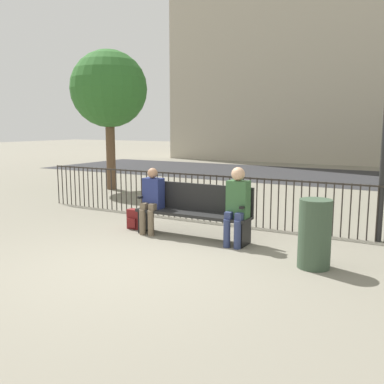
{
  "coord_description": "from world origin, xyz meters",
  "views": [
    {
      "loc": [
        3.48,
        -4.5,
        1.91
      ],
      "look_at": [
        0.0,
        1.73,
        0.8
      ],
      "focal_mm": 40.0,
      "sensor_mm": 36.0,
      "label": 1
    }
  ],
  "objects_px": {
    "seated_person_1": "(237,202)",
    "tree_2": "(109,90)",
    "park_bench": "(194,208)",
    "trash_bin": "(315,234)",
    "seated_person_0": "(152,197)",
    "backpack": "(135,219)"
  },
  "relations": [
    {
      "from": "park_bench",
      "to": "seated_person_1",
      "type": "relative_size",
      "value": 1.64
    },
    {
      "from": "tree_2",
      "to": "trash_bin",
      "type": "relative_size",
      "value": 4.36
    },
    {
      "from": "trash_bin",
      "to": "seated_person_1",
      "type": "bearing_deg",
      "value": 159.84
    },
    {
      "from": "park_bench",
      "to": "seated_person_1",
      "type": "xyz_separation_m",
      "value": [
        0.85,
        -0.13,
        0.21
      ]
    },
    {
      "from": "seated_person_0",
      "to": "backpack",
      "type": "relative_size",
      "value": 3.18
    },
    {
      "from": "trash_bin",
      "to": "park_bench",
      "type": "bearing_deg",
      "value": 164.13
    },
    {
      "from": "park_bench",
      "to": "tree_2",
      "type": "bearing_deg",
      "value": 142.94
    },
    {
      "from": "seated_person_1",
      "to": "tree_2",
      "type": "distance_m",
      "value": 7.27
    },
    {
      "from": "tree_2",
      "to": "trash_bin",
      "type": "height_order",
      "value": "tree_2"
    },
    {
      "from": "backpack",
      "to": "trash_bin",
      "type": "xyz_separation_m",
      "value": [
        3.46,
        -0.6,
        0.29
      ]
    },
    {
      "from": "tree_2",
      "to": "park_bench",
      "type": "bearing_deg",
      "value": -37.06
    },
    {
      "from": "tree_2",
      "to": "seated_person_1",
      "type": "bearing_deg",
      "value": -33.69
    },
    {
      "from": "seated_person_0",
      "to": "seated_person_1",
      "type": "xyz_separation_m",
      "value": [
        1.63,
        0.0,
        0.06
      ]
    },
    {
      "from": "seated_person_0",
      "to": "trash_bin",
      "type": "distance_m",
      "value": 3.03
    },
    {
      "from": "backpack",
      "to": "seated_person_0",
      "type": "bearing_deg",
      "value": -13.31
    },
    {
      "from": "park_bench",
      "to": "seated_person_1",
      "type": "bearing_deg",
      "value": -8.63
    },
    {
      "from": "seated_person_0",
      "to": "seated_person_1",
      "type": "distance_m",
      "value": 1.63
    },
    {
      "from": "park_bench",
      "to": "trash_bin",
      "type": "distance_m",
      "value": 2.28
    },
    {
      "from": "seated_person_1",
      "to": "trash_bin",
      "type": "bearing_deg",
      "value": -20.16
    },
    {
      "from": "seated_person_1",
      "to": "seated_person_0",
      "type": "bearing_deg",
      "value": -179.83
    },
    {
      "from": "tree_2",
      "to": "trash_bin",
      "type": "distance_m",
      "value": 8.68
    },
    {
      "from": "park_bench",
      "to": "tree_2",
      "type": "height_order",
      "value": "tree_2"
    }
  ]
}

